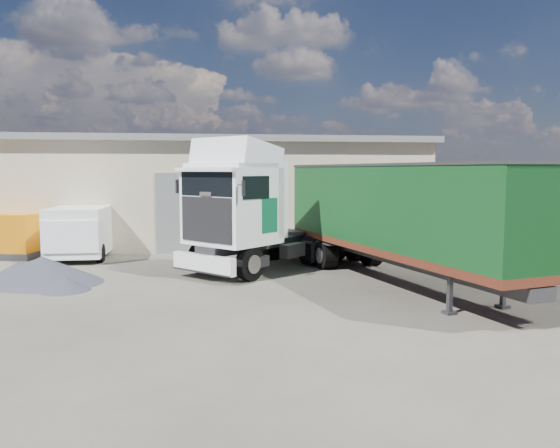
{
  "coord_description": "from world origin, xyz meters",
  "views": [
    {
      "loc": [
        -1.92,
        -14.67,
        3.72
      ],
      "look_at": [
        0.59,
        3.0,
        1.95
      ],
      "focal_mm": 35.0,
      "sensor_mm": 36.0,
      "label": 1
    }
  ],
  "objects": [
    {
      "name": "warehouse",
      "position": [
        -6.0,
        16.0,
        2.66
      ],
      "size": [
        30.6,
        12.6,
        5.42
      ],
      "color": "#C0B394",
      "rests_on": "ground"
    },
    {
      "name": "ground",
      "position": [
        0.0,
        0.0,
        0.0
      ],
      "size": [
        120.0,
        120.0,
        0.0
      ],
      "primitive_type": "plane",
      "color": "#292721",
      "rests_on": "ground"
    },
    {
      "name": "panel_van",
      "position": [
        -7.0,
        9.57,
        1.13
      ],
      "size": [
        2.26,
        5.36,
        2.18
      ],
      "rotation": [
        0.0,
        0.0,
        -0.01
      ],
      "color": "black",
      "rests_on": "ground"
    },
    {
      "name": "box_trailer",
      "position": [
        4.35,
        2.33,
        2.39
      ],
      "size": [
        5.12,
        12.06,
        3.92
      ],
      "rotation": [
        0.0,
        0.0,
        0.23
      ],
      "color": "#2D2D30",
      "rests_on": "ground"
    },
    {
      "name": "brick_boundary_wall",
      "position": [
        11.5,
        6.0,
        1.25
      ],
      "size": [
        0.35,
        26.0,
        2.5
      ],
      "primitive_type": "cube",
      "color": "brown",
      "rests_on": "ground"
    },
    {
      "name": "gravel_heap",
      "position": [
        -7.29,
        4.17,
        0.4
      ],
      "size": [
        5.54,
        5.54,
        0.87
      ],
      "rotation": [
        0.0,
        0.0,
        -0.43
      ],
      "color": "#20212A",
      "rests_on": "ground"
    },
    {
      "name": "tractor_unit",
      "position": [
        -0.21,
        5.16,
        2.03
      ],
      "size": [
        7.03,
        6.81,
        4.84
      ],
      "rotation": [
        0.0,
        0.0,
        -0.82
      ],
      "color": "black",
      "rests_on": "ground"
    },
    {
      "name": "orange_skip",
      "position": [
        -10.26,
        9.8,
        0.82
      ],
      "size": [
        3.39,
        2.58,
        1.88
      ],
      "rotation": [
        0.0,
        0.0,
        -0.25
      ],
      "color": "#2D2D30",
      "rests_on": "ground"
    }
  ]
}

